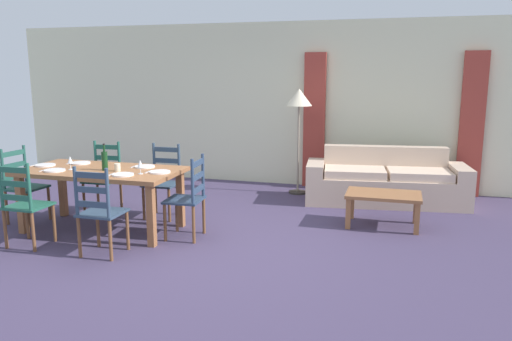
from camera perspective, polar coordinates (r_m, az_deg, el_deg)
The scene contains 30 objects.
ground_plane at distance 5.70m, azimuth -6.55°, elevation -8.27°, with size 9.60×9.60×0.02m, color #443856.
wall_far at distance 8.53m, azimuth 1.82°, elevation 7.59°, with size 9.60×0.16×2.70m, color beige.
curtain_panel_left at distance 8.26m, azimuth 6.69°, elevation 5.67°, with size 0.35×0.08×2.20m, color #A13A30.
curtain_panel_right at distance 8.22m, azimuth 23.48°, elevation 4.79°, with size 0.35×0.08×2.20m, color #A13A30.
dining_table at distance 6.22m, azimuth -17.33°, elevation -0.63°, with size 1.90×0.96×0.75m.
dining_chair_near_left at distance 5.95m, azimuth -24.98°, elevation -3.54°, with size 0.42×0.40×0.96m.
dining_chair_near_right at distance 5.38m, azimuth -17.48°, elevation -4.47°, with size 0.43×0.41×0.96m.
dining_chair_far_left at distance 7.08m, azimuth -17.04°, elevation -0.76°, with size 0.43×0.42×0.96m.
dining_chair_far_right at distance 6.66m, azimuth -10.58°, elevation -1.19°, with size 0.43×0.41×0.96m.
dining_chair_head_west at distance 6.96m, azimuth -25.12°, elevation -1.53°, with size 0.43×0.44×0.96m.
dining_chair_head_east at distance 5.74m, azimuth -7.72°, elevation -3.08°, with size 0.43×0.44×0.96m.
dinner_plate_near_left at distance 6.27m, azimuth -22.07°, elevation 0.02°, with size 0.24×0.24×0.02m, color white.
fork_near_left at distance 6.36m, azimuth -23.13°, elevation 0.04°, with size 0.02×0.17×0.01m, color silver.
dinner_plate_near_right at distance 5.76m, azimuth -14.99°, elevation -0.46°, with size 0.24×0.24×0.02m, color white.
fork_near_right at distance 5.84m, azimuth -16.26°, elevation -0.43°, with size 0.02×0.17×0.01m, color silver.
dinner_plate_far_left at distance 6.66m, azimuth -19.44°, elevation 0.82°, with size 0.24×0.24×0.02m, color white.
fork_far_left at distance 6.75m, azimuth -20.48°, elevation 0.83°, with size 0.02×0.17×0.01m, color silver.
dinner_plate_far_right at distance 6.18m, azimuth -12.63°, elevation 0.44°, with size 0.24×0.24×0.02m, color white.
fork_far_right at distance 6.26m, azimuth -13.83°, elevation 0.45°, with size 0.02×0.17×0.01m, color silver.
dinner_plate_head_west at distance 6.66m, azimuth -23.00°, elevation 0.57°, with size 0.24×0.24×0.02m, color white.
fork_head_west at distance 6.76m, azimuth -23.98°, elevation 0.58°, with size 0.02×0.17×0.01m, color silver.
dinner_plate_head_east at distance 5.82m, azimuth -10.94°, elevation -0.17°, with size 0.24×0.24×0.02m, color white.
fork_head_east at distance 5.89m, azimuth -12.24°, elevation -0.14°, with size 0.02×0.17×0.01m, color silver.
wine_bottle at distance 6.10m, azimuth -16.95°, elevation 1.12°, with size 0.07×0.07×0.32m.
wine_glass_near_left at distance 6.27m, azimuth -20.54°, elevation 1.09°, with size 0.06×0.06×0.16m.
wine_glass_near_right at distance 5.77m, azimuth -13.13°, elevation 0.69°, with size 0.06×0.06×0.16m.
coffee_cup_primary at distance 6.01m, azimuth -15.59°, elevation 0.34°, with size 0.07×0.07×0.09m, color beige.
couch at distance 7.55m, azimuth 14.58°, elevation -1.36°, with size 2.36×1.08×0.80m.
coffee_table at distance 6.35m, azimuth 14.38°, elevation -3.10°, with size 0.90×0.56×0.42m.
standing_lamp at distance 7.72m, azimuth 4.95°, elevation 7.63°, with size 0.40×0.40×1.64m.
Camera 1 is at (2.10, -4.96, 1.88)m, focal length 34.92 mm.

